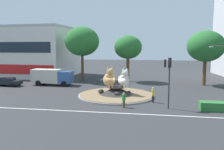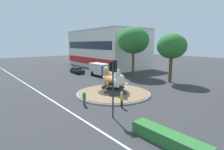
{
  "view_description": "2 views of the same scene",
  "coord_description": "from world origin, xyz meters",
  "px_view_note": "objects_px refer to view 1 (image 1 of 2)",
  "views": [
    {
      "loc": [
        4.08,
        -28.84,
        6.49
      ],
      "look_at": [
        -0.65,
        0.58,
        2.7
      ],
      "focal_mm": 36.12,
      "sensor_mm": 36.0,
      "label": 1
    },
    {
      "loc": [
        18.71,
        -15.36,
        6.79
      ],
      "look_at": [
        -0.35,
        0.04,
        2.57
      ],
      "focal_mm": 29.39,
      "sensor_mm": 36.0,
      "label": 2
    }
  ],
  "objects_px": {
    "cat_statue_calico": "(109,79)",
    "cat_statue_white": "(124,80)",
    "traffic_light_mast": "(169,72)",
    "shophouse_block": "(16,52)",
    "delivery_box_truck": "(52,76)",
    "third_tree_left": "(206,46)",
    "second_tree_near_tower": "(128,47)",
    "broadleaf_tree_behind_island": "(82,41)",
    "sedan_on_far_lane": "(7,81)",
    "pedestrian_green_shirt": "(124,100)",
    "pedestrian_yellow_shirt": "(153,94)"
  },
  "relations": [
    {
      "from": "sedan_on_far_lane",
      "to": "shophouse_block",
      "type": "bearing_deg",
      "value": 121.09
    },
    {
      "from": "cat_statue_white",
      "to": "traffic_light_mast",
      "type": "height_order",
      "value": "traffic_light_mast"
    },
    {
      "from": "shophouse_block",
      "to": "broadleaf_tree_behind_island",
      "type": "relative_size",
      "value": 2.64
    },
    {
      "from": "shophouse_block",
      "to": "second_tree_near_tower",
      "type": "height_order",
      "value": "shophouse_block"
    },
    {
      "from": "shophouse_block",
      "to": "pedestrian_green_shirt",
      "type": "bearing_deg",
      "value": -37.85
    },
    {
      "from": "pedestrian_yellow_shirt",
      "to": "delivery_box_truck",
      "type": "bearing_deg",
      "value": -172.5
    },
    {
      "from": "traffic_light_mast",
      "to": "second_tree_near_tower",
      "type": "height_order",
      "value": "second_tree_near_tower"
    },
    {
      "from": "traffic_light_mast",
      "to": "cat_statue_calico",
      "type": "bearing_deg",
      "value": 63.94
    },
    {
      "from": "cat_statue_calico",
      "to": "cat_statue_white",
      "type": "height_order",
      "value": "cat_statue_calico"
    },
    {
      "from": "shophouse_block",
      "to": "pedestrian_yellow_shirt",
      "type": "relative_size",
      "value": 15.11
    },
    {
      "from": "cat_statue_white",
      "to": "second_tree_near_tower",
      "type": "distance_m",
      "value": 13.26
    },
    {
      "from": "shophouse_block",
      "to": "sedan_on_far_lane",
      "type": "xyz_separation_m",
      "value": [
        6.76,
        -13.53,
        -4.58
      ]
    },
    {
      "from": "broadleaf_tree_behind_island",
      "to": "sedan_on_far_lane",
      "type": "distance_m",
      "value": 14.56
    },
    {
      "from": "third_tree_left",
      "to": "delivery_box_truck",
      "type": "height_order",
      "value": "third_tree_left"
    },
    {
      "from": "traffic_light_mast",
      "to": "delivery_box_truck",
      "type": "distance_m",
      "value": 21.65
    },
    {
      "from": "cat_statue_white",
      "to": "delivery_box_truck",
      "type": "xyz_separation_m",
      "value": [
        -12.88,
        6.51,
        -0.68
      ]
    },
    {
      "from": "cat_statue_white",
      "to": "pedestrian_yellow_shirt",
      "type": "height_order",
      "value": "cat_statue_white"
    },
    {
      "from": "traffic_light_mast",
      "to": "sedan_on_far_lane",
      "type": "xyz_separation_m",
      "value": [
        -25.02,
        9.72,
        -3.14
      ]
    },
    {
      "from": "cat_statue_white",
      "to": "pedestrian_green_shirt",
      "type": "height_order",
      "value": "cat_statue_white"
    },
    {
      "from": "third_tree_left",
      "to": "second_tree_near_tower",
      "type": "bearing_deg",
      "value": 170.7
    },
    {
      "from": "traffic_light_mast",
      "to": "pedestrian_yellow_shirt",
      "type": "relative_size",
      "value": 3.02
    },
    {
      "from": "traffic_light_mast",
      "to": "shophouse_block",
      "type": "distance_m",
      "value": 39.4
    },
    {
      "from": "third_tree_left",
      "to": "broadleaf_tree_behind_island",
      "type": "bearing_deg",
      "value": 176.19
    },
    {
      "from": "broadleaf_tree_behind_island",
      "to": "sedan_on_far_lane",
      "type": "bearing_deg",
      "value": -145.5
    },
    {
      "from": "broadleaf_tree_behind_island",
      "to": "second_tree_near_tower",
      "type": "xyz_separation_m",
      "value": [
        8.52,
        0.7,
        -1.1
      ]
    },
    {
      "from": "broadleaf_tree_behind_island",
      "to": "sedan_on_far_lane",
      "type": "height_order",
      "value": "broadleaf_tree_behind_island"
    },
    {
      "from": "second_tree_near_tower",
      "to": "delivery_box_truck",
      "type": "relative_size",
      "value": 1.24
    },
    {
      "from": "pedestrian_yellow_shirt",
      "to": "delivery_box_truck",
      "type": "distance_m",
      "value": 19.02
    },
    {
      "from": "broadleaf_tree_behind_island",
      "to": "sedan_on_far_lane",
      "type": "relative_size",
      "value": 2.19
    },
    {
      "from": "traffic_light_mast",
      "to": "shophouse_block",
      "type": "height_order",
      "value": "shophouse_block"
    },
    {
      "from": "cat_statue_white",
      "to": "pedestrian_yellow_shirt",
      "type": "bearing_deg",
      "value": 29.15
    },
    {
      "from": "delivery_box_truck",
      "to": "third_tree_left",
      "type": "bearing_deg",
      "value": 10.16
    },
    {
      "from": "traffic_light_mast",
      "to": "pedestrian_green_shirt",
      "type": "relative_size",
      "value": 3.3
    },
    {
      "from": "delivery_box_truck",
      "to": "cat_statue_white",
      "type": "bearing_deg",
      "value": -25.51
    },
    {
      "from": "sedan_on_far_lane",
      "to": "second_tree_near_tower",
      "type": "bearing_deg",
      "value": 27.27
    },
    {
      "from": "cat_statue_white",
      "to": "third_tree_left",
      "type": "height_order",
      "value": "third_tree_left"
    },
    {
      "from": "pedestrian_yellow_shirt",
      "to": "pedestrian_green_shirt",
      "type": "bearing_deg",
      "value": -101.48
    },
    {
      "from": "traffic_light_mast",
      "to": "sedan_on_far_lane",
      "type": "bearing_deg",
      "value": 77.71
    },
    {
      "from": "cat_statue_calico",
      "to": "broadleaf_tree_behind_island",
      "type": "xyz_separation_m",
      "value": [
        -7.24,
        12.1,
        5.14
      ]
    },
    {
      "from": "broadleaf_tree_behind_island",
      "to": "pedestrian_green_shirt",
      "type": "height_order",
      "value": "broadleaf_tree_behind_island"
    },
    {
      "from": "sedan_on_far_lane",
      "to": "delivery_box_truck",
      "type": "relative_size",
      "value": 0.67
    },
    {
      "from": "shophouse_block",
      "to": "pedestrian_yellow_shirt",
      "type": "height_order",
      "value": "shophouse_block"
    },
    {
      "from": "cat_statue_calico",
      "to": "traffic_light_mast",
      "type": "height_order",
      "value": "traffic_light_mast"
    },
    {
      "from": "cat_statue_calico",
      "to": "sedan_on_far_lane",
      "type": "distance_m",
      "value": 18.61
    },
    {
      "from": "third_tree_left",
      "to": "cat_statue_calico",
      "type": "bearing_deg",
      "value": -143.31
    },
    {
      "from": "third_tree_left",
      "to": "delivery_box_truck",
      "type": "xyz_separation_m",
      "value": [
        -25.28,
        -3.94,
        -5.01
      ]
    },
    {
      "from": "cat_statue_calico",
      "to": "traffic_light_mast",
      "type": "bearing_deg",
      "value": 30.93
    },
    {
      "from": "traffic_light_mast",
      "to": "delivery_box_truck",
      "type": "relative_size",
      "value": 0.78
    },
    {
      "from": "pedestrian_green_shirt",
      "to": "delivery_box_truck",
      "type": "bearing_deg",
      "value": 0.87
    },
    {
      "from": "cat_statue_white",
      "to": "traffic_light_mast",
      "type": "xyz_separation_m",
      "value": [
        5.18,
        -5.18,
        1.73
      ]
    }
  ]
}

